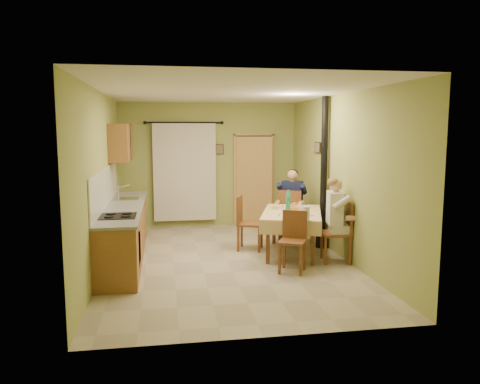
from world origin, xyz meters
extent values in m
cube|color=tan|center=(0.00, 0.00, 0.00)|extent=(4.00, 6.00, 0.01)
cube|color=#9AA353|center=(0.00, 3.00, 1.40)|extent=(4.00, 0.04, 2.80)
cube|color=#9AA353|center=(0.00, -3.00, 1.40)|extent=(4.00, 0.04, 2.80)
cube|color=#9AA353|center=(-2.00, 0.00, 1.40)|extent=(0.04, 6.00, 2.80)
cube|color=#9AA353|center=(2.00, 0.00, 1.40)|extent=(0.04, 6.00, 2.80)
cube|color=white|center=(0.00, 0.00, 2.80)|extent=(4.00, 6.00, 0.04)
cube|color=brown|center=(-1.70, 0.40, 0.44)|extent=(0.60, 3.60, 0.88)
cube|color=gray|center=(-1.70, 0.40, 0.90)|extent=(0.64, 3.64, 0.04)
cube|color=white|center=(-1.99, 0.40, 1.23)|extent=(0.02, 3.60, 0.66)
cube|color=silver|center=(-1.70, 1.20, 0.92)|extent=(0.42, 0.42, 0.03)
cube|color=black|center=(-1.70, -0.60, 0.93)|extent=(0.52, 0.56, 0.02)
cube|color=black|center=(-1.40, -0.60, 0.45)|extent=(0.01, 0.55, 0.55)
cube|color=brown|center=(-1.82, 1.70, 1.95)|extent=(0.35, 1.40, 0.70)
cylinder|color=black|center=(-0.55, 2.88, 2.35)|extent=(1.70, 0.04, 0.04)
cube|color=silver|center=(-0.55, 2.90, 1.25)|extent=(1.40, 0.06, 2.20)
cube|color=black|center=(1.05, 2.98, 1.03)|extent=(0.84, 0.03, 2.06)
cube|color=tan|center=(0.60, 2.97, 1.03)|extent=(0.06, 0.06, 2.12)
cube|color=tan|center=(1.50, 2.97, 1.03)|extent=(0.06, 0.06, 2.12)
cube|color=tan|center=(1.05, 2.97, 2.09)|extent=(0.96, 0.06, 0.06)
cube|color=tan|center=(1.04, 2.87, 1.02)|extent=(0.81, 0.23, 2.04)
cube|color=#D8B678|center=(1.21, 0.25, 0.74)|extent=(1.44, 1.87, 0.04)
cube|color=#D8B678|center=(0.96, -0.54, 0.63)|extent=(0.95, 0.32, 0.22)
cube|color=#D8B678|center=(1.46, 1.03, 0.63)|extent=(0.95, 0.32, 0.22)
cube|color=#D8B678|center=(0.73, 0.40, 0.63)|extent=(0.52, 1.58, 0.22)
cube|color=#D8B678|center=(1.68, 0.09, 0.63)|extent=(0.52, 1.58, 0.22)
cylinder|color=white|center=(1.44, 0.90, 0.77)|extent=(0.25, 0.25, 0.02)
ellipsoid|color=#CC7233|center=(1.44, 0.90, 0.79)|extent=(0.12, 0.12, 0.05)
cylinder|color=white|center=(0.99, -0.33, 0.77)|extent=(0.25, 0.25, 0.02)
ellipsoid|color=#CC7233|center=(0.99, -0.33, 0.79)|extent=(0.12, 0.12, 0.05)
cylinder|color=white|center=(1.35, -0.13, 0.77)|extent=(0.25, 0.25, 0.02)
ellipsoid|color=#CC7233|center=(1.35, -0.13, 0.79)|extent=(0.12, 0.12, 0.05)
cylinder|color=white|center=(0.98, 0.55, 0.77)|extent=(0.25, 0.25, 0.02)
ellipsoid|color=#CC7233|center=(0.98, 0.55, 0.79)|extent=(0.12, 0.12, 0.05)
cylinder|color=#FFA145|center=(1.22, 0.29, 0.80)|extent=(0.26, 0.26, 0.08)
cylinder|color=white|center=(1.04, -0.28, 0.77)|extent=(0.28, 0.28, 0.02)
cube|color=tan|center=(1.04, -0.30, 0.79)|extent=(0.05, 0.07, 0.03)
cube|color=tan|center=(1.01, -0.23, 0.79)|extent=(0.06, 0.07, 0.03)
cube|color=tan|center=(1.05, -0.21, 0.79)|extent=(0.07, 0.07, 0.03)
cube|color=tan|center=(1.06, -0.33, 0.79)|extent=(0.05, 0.07, 0.03)
cube|color=tan|center=(1.07, -0.26, 0.79)|extent=(0.05, 0.07, 0.03)
cube|color=tan|center=(0.99, -0.32, 0.79)|extent=(0.05, 0.06, 0.03)
cylinder|color=silver|center=(1.33, 0.07, 0.81)|extent=(0.07, 0.07, 0.10)
cylinder|color=silver|center=(1.44, 0.54, 0.81)|extent=(0.07, 0.07, 0.10)
cylinder|color=white|center=(1.20, -0.59, 0.88)|extent=(0.11, 0.11, 0.22)
cylinder|color=silver|center=(1.20, -0.59, 0.91)|extent=(0.02, 0.02, 0.30)
cube|color=brown|center=(1.49, 1.29, 0.48)|extent=(0.61, 0.61, 0.04)
cube|color=brown|center=(1.40, 1.11, 0.76)|extent=(0.42, 0.24, 0.52)
cube|color=brown|center=(0.92, -0.81, 0.48)|extent=(0.52, 0.52, 0.04)
cube|color=brown|center=(1.00, -0.65, 0.72)|extent=(0.36, 0.21, 0.44)
cube|color=brown|center=(1.79, -0.37, 0.48)|extent=(0.53, 0.53, 0.04)
cube|color=brown|center=(2.00, -0.41, 0.76)|extent=(0.12, 0.46, 0.52)
cube|color=brown|center=(0.53, 0.65, 0.48)|extent=(0.56, 0.56, 0.04)
cube|color=brown|center=(0.34, 0.71, 0.75)|extent=(0.18, 0.43, 0.50)
cube|color=#141938|center=(1.45, 1.21, 0.56)|extent=(0.50, 0.52, 0.16)
cube|color=#141938|center=(1.51, 1.32, 0.91)|extent=(0.46, 0.38, 0.54)
sphere|color=tan|center=(1.50, 1.31, 1.30)|extent=(0.21, 0.21, 0.21)
ellipsoid|color=black|center=(1.52, 1.35, 1.34)|extent=(0.21, 0.21, 0.16)
cube|color=silver|center=(1.89, -0.39, 0.56)|extent=(0.46, 0.43, 0.16)
cube|color=silver|center=(1.76, -0.37, 0.91)|extent=(0.29, 0.43, 0.54)
sphere|color=tan|center=(1.77, -0.37, 1.30)|extent=(0.21, 0.21, 0.21)
ellipsoid|color=olive|center=(1.73, -0.36, 1.34)|extent=(0.21, 0.21, 0.16)
cylinder|color=black|center=(1.90, 0.60, 1.40)|extent=(0.12, 0.12, 2.80)
cylinder|color=black|center=(1.90, 0.60, 0.15)|extent=(0.24, 0.24, 0.30)
cube|color=black|center=(0.25, 2.97, 1.75)|extent=(0.19, 0.03, 0.23)
cube|color=brown|center=(1.97, 1.20, 1.85)|extent=(0.03, 0.31, 0.21)
camera|label=1|loc=(-1.02, -7.63, 2.20)|focal=35.00mm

